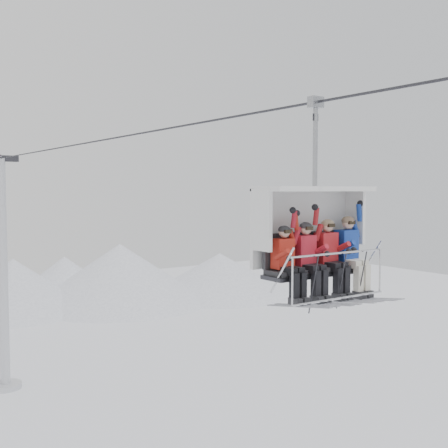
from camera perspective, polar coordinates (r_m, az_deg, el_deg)
lift_tower_right at (r=34.82m, az=-21.52°, el=-6.24°), size 2.00×1.80×13.48m
haul_cable at (r=14.05m, az=-0.00°, el=10.67°), size 0.06×50.00×0.06m
chairlift_carrier at (r=11.62m, az=8.70°, el=-0.57°), size 2.65×1.17×3.98m
skier_far_left at (r=10.83m, az=6.42°, el=-3.70°), size 0.40×1.69×1.58m
skier_center_left at (r=11.21m, az=8.55°, el=-3.36°), size 0.42×1.69×1.65m
skier_center_right at (r=11.64m, az=10.70°, el=-3.04°), size 0.43×1.69×1.71m
skier_far_right at (r=12.08m, az=12.69°, el=-2.73°), size 0.45×1.69×1.78m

